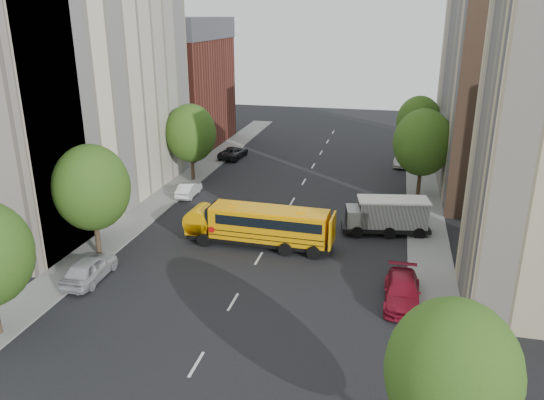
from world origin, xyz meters
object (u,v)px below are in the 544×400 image
(street_tree_4, at_px, (423,143))
(safari_truck, at_px, (387,215))
(street_tree_2, at_px, (191,133))
(parked_car_0, at_px, (89,268))
(street_tree_5, at_px, (419,121))
(parked_car_2, at_px, (233,152))
(parked_car_1, at_px, (189,189))
(street_tree_3, at_px, (452,373))
(school_bus, at_px, (259,224))
(street_tree_1, at_px, (92,188))
(parked_car_3, at_px, (402,291))
(parked_car_5, at_px, (403,159))

(street_tree_4, relative_size, safari_truck, 1.18)
(street_tree_2, distance_m, parked_car_0, 21.87)
(street_tree_5, xyz_separation_m, parked_car_2, (-20.60, -2.75, -4.03))
(safari_truck, bearing_deg, parked_car_1, 155.07)
(street_tree_2, distance_m, street_tree_3, 38.83)
(street_tree_3, bearing_deg, school_bus, 122.48)
(street_tree_1, relative_size, parked_car_0, 1.68)
(safari_truck, height_order, parked_car_1, safari_truck)
(parked_car_0, height_order, parked_car_3, parked_car_0)
(street_tree_3, xyz_separation_m, school_bus, (-11.56, 18.16, -2.80))
(street_tree_5, bearing_deg, street_tree_2, -151.39)
(school_bus, bearing_deg, street_tree_4, 52.32)
(school_bus, xyz_separation_m, parked_car_5, (10.16, 24.35, -0.89))
(street_tree_2, height_order, parked_car_2, street_tree_2)
(street_tree_2, distance_m, parked_car_5, 23.48)
(street_tree_2, xyz_separation_m, safari_truck, (19.37, -9.52, -3.34))
(parked_car_1, bearing_deg, street_tree_1, 81.79)
(street_tree_1, distance_m, school_bus, 11.71)
(street_tree_1, bearing_deg, parked_car_3, -4.96)
(parked_car_2, bearing_deg, street_tree_4, 161.47)
(parked_car_1, bearing_deg, parked_car_5, -143.79)
(street_tree_1, distance_m, parked_car_0, 5.58)
(street_tree_1, relative_size, street_tree_3, 1.11)
(school_bus, bearing_deg, street_tree_5, 68.09)
(parked_car_1, bearing_deg, school_bus, 132.52)
(street_tree_1, relative_size, street_tree_5, 1.05)
(safari_truck, bearing_deg, street_tree_4, 64.61)
(street_tree_4, height_order, safari_truck, street_tree_4)
(street_tree_5, height_order, parked_car_2, street_tree_5)
(parked_car_0, bearing_deg, parked_car_2, -91.79)
(street_tree_2, bearing_deg, parked_car_3, -43.85)
(street_tree_3, height_order, street_tree_4, street_tree_4)
(street_tree_1, xyz_separation_m, school_bus, (10.44, 4.16, -3.29))
(parked_car_2, height_order, parked_car_3, parked_car_3)
(street_tree_3, xyz_separation_m, street_tree_4, (0.00, 32.00, 0.62))
(parked_car_2, bearing_deg, safari_truck, 139.39)
(parked_car_0, bearing_deg, school_bus, -141.69)
(street_tree_2, height_order, street_tree_3, street_tree_2)
(parked_car_0, relative_size, parked_car_5, 1.01)
(street_tree_4, xyz_separation_m, parked_car_2, (-20.60, 9.25, -4.40))
(street_tree_3, relative_size, parked_car_2, 1.47)
(safari_truck, relative_size, parked_car_3, 1.35)
(safari_truck, bearing_deg, parked_car_2, 123.81)
(street_tree_4, relative_size, parked_car_3, 1.60)
(street_tree_3, distance_m, safari_truck, 22.82)
(parked_car_1, height_order, parked_car_3, parked_car_3)
(street_tree_5, relative_size, parked_car_1, 1.93)
(street_tree_3, bearing_deg, safari_truck, 96.69)
(street_tree_4, relative_size, parked_car_1, 2.08)
(street_tree_3, relative_size, parked_car_0, 1.51)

